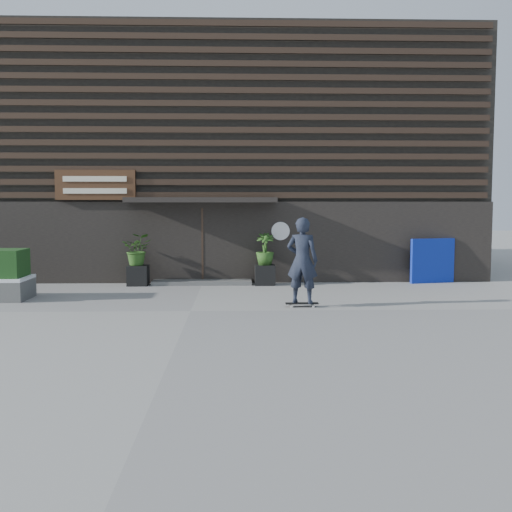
{
  "coord_description": "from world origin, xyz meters",
  "views": [
    {
      "loc": [
        1.07,
        -13.63,
        2.45
      ],
      "look_at": [
        1.55,
        1.79,
        1.1
      ],
      "focal_mm": 42.39,
      "sensor_mm": 36.0,
      "label": 1
    }
  ],
  "objects_px": {
    "blue_tarp": "(432,261)",
    "skateboarder": "(302,261)",
    "planter_pot_right": "(265,275)",
    "planter_pot_left": "(138,275)"
  },
  "relations": [
    {
      "from": "planter_pot_left",
      "to": "skateboarder",
      "type": "bearing_deg",
      "value": -41.1
    },
    {
      "from": "planter_pot_left",
      "to": "planter_pot_right",
      "type": "xyz_separation_m",
      "value": [
        3.8,
        0.0,
        0.0
      ]
    },
    {
      "from": "planter_pot_left",
      "to": "blue_tarp",
      "type": "xyz_separation_m",
      "value": [
        8.99,
        0.3,
        0.38
      ]
    },
    {
      "from": "planter_pot_left",
      "to": "blue_tarp",
      "type": "bearing_deg",
      "value": 1.91
    },
    {
      "from": "planter_pot_left",
      "to": "blue_tarp",
      "type": "height_order",
      "value": "blue_tarp"
    },
    {
      "from": "skateboarder",
      "to": "blue_tarp",
      "type": "bearing_deg",
      "value": 43.28
    },
    {
      "from": "blue_tarp",
      "to": "skateboarder",
      "type": "xyz_separation_m",
      "value": [
        -4.49,
        -4.22,
        0.42
      ]
    },
    {
      "from": "blue_tarp",
      "to": "skateboarder",
      "type": "bearing_deg",
      "value": -150.87
    },
    {
      "from": "planter_pot_right",
      "to": "blue_tarp",
      "type": "distance_m",
      "value": 5.21
    },
    {
      "from": "planter_pot_right",
      "to": "skateboarder",
      "type": "relative_size",
      "value": 0.28
    }
  ]
}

